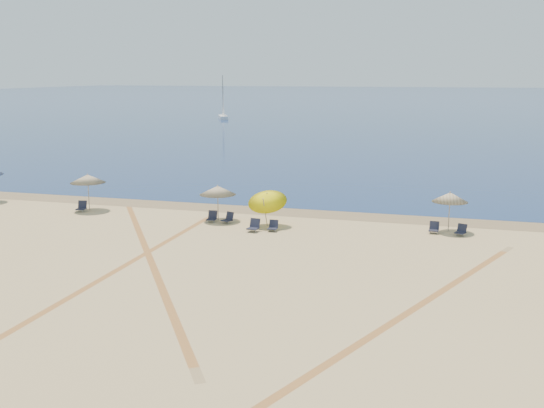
# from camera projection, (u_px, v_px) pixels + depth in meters

# --- Properties ---
(ground) EXTENTS (160.00, 160.00, 0.00)m
(ground) POSITION_uv_depth(u_px,v_px,m) (98.00, 368.00, 20.06)
(ground) COLOR tan
(ground) RESTS_ON ground
(ocean) EXTENTS (500.00, 500.00, 0.00)m
(ocean) POSITION_uv_depth(u_px,v_px,m) (426.00, 99.00, 232.16)
(ocean) COLOR #0C2151
(ocean) RESTS_ON ground
(wet_sand) EXTENTS (500.00, 500.00, 0.00)m
(wet_sand) POSITION_uv_depth(u_px,v_px,m) (288.00, 212.00, 42.68)
(wet_sand) COLOR olive
(wet_sand) RESTS_ON ground
(umbrella_1) EXTENTS (2.33, 2.33, 2.49)m
(umbrella_1) POSITION_uv_depth(u_px,v_px,m) (88.00, 179.00, 42.69)
(umbrella_1) COLOR gray
(umbrella_1) RESTS_ON ground
(umbrella_2) EXTENTS (2.27, 2.27, 2.25)m
(umbrella_2) POSITION_uv_depth(u_px,v_px,m) (218.00, 190.00, 39.77)
(umbrella_2) COLOR gray
(umbrella_2) RESTS_ON ground
(umbrella_3) EXTENTS (2.34, 2.35, 2.50)m
(umbrella_3) POSITION_uv_depth(u_px,v_px,m) (267.00, 198.00, 38.28)
(umbrella_3) COLOR gray
(umbrella_3) RESTS_ON ground
(umbrella_4) EXTENTS (2.06, 2.06, 2.37)m
(umbrella_4) POSITION_uv_depth(u_px,v_px,m) (450.00, 197.00, 36.92)
(umbrella_4) COLOR gray
(umbrella_4) RESTS_ON ground
(chair_2) EXTENTS (0.69, 0.77, 0.70)m
(chair_2) POSITION_uv_depth(u_px,v_px,m) (82.00, 207.00, 42.70)
(chair_2) COLOR black
(chair_2) RESTS_ON ground
(chair_3) EXTENTS (0.60, 0.69, 0.68)m
(chair_3) POSITION_uv_depth(u_px,v_px,m) (212.00, 217.00, 39.72)
(chair_3) COLOR black
(chair_3) RESTS_ON ground
(chair_4) EXTENTS (0.78, 0.83, 0.68)m
(chair_4) POSITION_uv_depth(u_px,v_px,m) (228.00, 218.00, 39.38)
(chair_4) COLOR black
(chair_4) RESTS_ON ground
(chair_5) EXTENTS (0.69, 0.78, 0.74)m
(chair_5) POSITION_uv_depth(u_px,v_px,m) (254.00, 226.00, 37.30)
(chair_5) COLOR black
(chair_5) RESTS_ON ground
(chair_6) EXTENTS (0.54, 0.63, 0.64)m
(chair_6) POSITION_uv_depth(u_px,v_px,m) (273.00, 226.00, 37.40)
(chair_6) COLOR black
(chair_6) RESTS_ON ground
(chair_7) EXTENTS (0.58, 0.67, 0.66)m
(chair_7) POSITION_uv_depth(u_px,v_px,m) (434.00, 228.00, 36.92)
(chair_7) COLOR black
(chair_7) RESTS_ON ground
(chair_8) EXTENTS (0.73, 0.78, 0.65)m
(chair_8) POSITION_uv_depth(u_px,v_px,m) (461.00, 230.00, 36.37)
(chair_8) COLOR black
(chair_8) RESTS_ON ground
(sailboat_0) EXTENTS (3.83, 5.86, 8.63)m
(sailboat_0) POSITION_uv_depth(u_px,v_px,m) (223.00, 106.00, 129.42)
(sailboat_0) COLOR white
(sailboat_0) RESTS_ON ocean
(tire_tracks) EXTENTS (50.50, 45.60, 0.00)m
(tire_tracks) POSITION_uv_depth(u_px,v_px,m) (192.00, 285.00, 27.85)
(tire_tracks) COLOR tan
(tire_tracks) RESTS_ON ground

